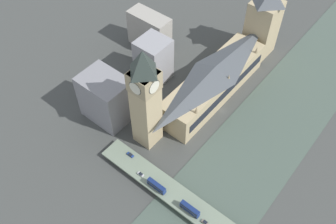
# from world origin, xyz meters

# --- Properties ---
(ground_plane) EXTENTS (600.00, 600.00, 0.00)m
(ground_plane) POSITION_xyz_m (0.00, 0.00, 0.00)
(ground_plane) COLOR #424442
(river_water) EXTENTS (52.25, 360.00, 0.30)m
(river_water) POSITION_xyz_m (-32.13, 0.00, 0.15)
(river_water) COLOR #47564C
(river_water) RESTS_ON ground_plane
(parliament_hall) EXTENTS (22.91, 90.61, 26.68)m
(parliament_hall) POSITION_xyz_m (14.22, -8.00, 13.25)
(parliament_hall) COLOR tan
(parliament_hall) RESTS_ON ground_plane
(clock_tower) EXTENTS (14.47, 14.47, 71.43)m
(clock_tower) POSITION_xyz_m (24.23, 47.92, 38.52)
(clock_tower) COLOR tan
(clock_tower) RESTS_ON ground_plane
(victoria_tower) EXTENTS (19.54, 19.54, 55.79)m
(victoria_tower) POSITION_xyz_m (14.28, -67.08, 25.89)
(victoria_tower) COLOR tan
(victoria_tower) RESTS_ON ground_plane
(road_bridge) EXTENTS (136.50, 13.64, 4.17)m
(road_bridge) POSITION_xyz_m (-32.13, 69.35, 3.32)
(road_bridge) COLOR #5D6A59
(road_bridge) RESTS_ON ground_plane
(double_decker_bus_lead) EXTENTS (12.00, 2.56, 4.83)m
(double_decker_bus_lead) POSITION_xyz_m (-4.18, 72.94, 6.83)
(double_decker_bus_lead) COLOR navy
(double_decker_bus_lead) RESTS_ON road_bridge
(double_decker_bus_mid) EXTENTS (11.71, 2.61, 5.02)m
(double_decker_bus_mid) POSITION_xyz_m (-26.70, 72.23, 6.93)
(double_decker_bus_mid) COLOR navy
(double_decker_bus_mid) RESTS_ON road_bridge
(car_northbound_lead) EXTENTS (4.52, 1.88, 1.35)m
(car_northbound_lead) POSITION_xyz_m (21.77, 66.31, 4.85)
(car_northbound_lead) COLOR navy
(car_northbound_lead) RESTS_ON road_bridge
(car_northbound_mid) EXTENTS (3.98, 1.82, 1.40)m
(car_northbound_mid) POSITION_xyz_m (-36.80, 72.38, 4.88)
(car_northbound_mid) COLOR slate
(car_northbound_mid) RESTS_ON road_bridge
(car_northbound_tail) EXTENTS (4.03, 1.80, 1.26)m
(car_northbound_tail) POSITION_xyz_m (8.29, 72.22, 4.81)
(car_northbound_tail) COLOR silver
(car_northbound_tail) RESTS_ON road_bridge
(city_block_west) EXTENTS (32.49, 14.31, 28.18)m
(city_block_west) POSITION_xyz_m (81.38, -19.83, 14.09)
(city_block_west) COLOR #A39E93
(city_block_west) RESTS_ON ground_plane
(city_block_center) EXTENTS (19.93, 20.21, 32.86)m
(city_block_center) POSITION_xyz_m (56.29, 4.73, 16.43)
(city_block_center) COLOR #939399
(city_block_center) RESTS_ON ground_plane
(city_block_east) EXTENTS (30.04, 22.34, 32.41)m
(city_block_east) POSITION_xyz_m (56.65, 49.80, 16.20)
(city_block_east) COLOR gray
(city_block_east) RESTS_ON ground_plane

